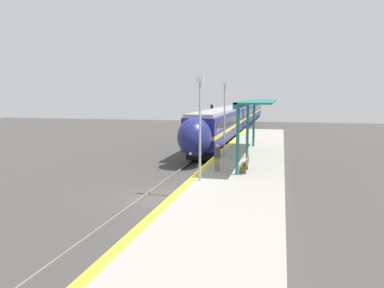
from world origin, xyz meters
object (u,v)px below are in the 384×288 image
(person_waiting, at_px, (217,157))
(platform_bench, at_px, (246,164))
(train, at_px, (241,115))
(lamppost_near, at_px, (200,123))
(railway_signal, at_px, (212,118))
(lamppost_mid, at_px, (225,114))

(person_waiting, bearing_deg, platform_bench, 3.70)
(train, xyz_separation_m, lamppost_near, (2.25, -41.00, 1.81))
(platform_bench, bearing_deg, lamppost_near, -127.25)
(platform_bench, bearing_deg, person_waiting, -176.30)
(railway_signal, relative_size, lamppost_near, 0.80)
(person_waiting, xyz_separation_m, lamppost_mid, (-0.48, 5.90, 2.28))
(person_waiting, relative_size, railway_signal, 0.38)
(lamppost_near, bearing_deg, train, 93.14)
(train, bearing_deg, platform_bench, -83.39)
(lamppost_near, bearing_deg, lamppost_mid, 90.00)
(person_waiting, xyz_separation_m, lamppost_near, (-0.48, -2.74, 2.28))
(platform_bench, xyz_separation_m, person_waiting, (-1.69, -0.11, 0.37))
(train, relative_size, platform_bench, 39.00)
(person_waiting, height_order, railway_signal, railway_signal)
(person_waiting, relative_size, lamppost_mid, 0.30)
(railway_signal, xyz_separation_m, lamppost_near, (4.19, -25.90, 1.43))
(train, bearing_deg, lamppost_near, -86.86)
(lamppost_near, xyz_separation_m, lamppost_mid, (0.00, 8.65, 0.00))
(railway_signal, bearing_deg, lamppost_near, -80.82)
(platform_bench, bearing_deg, train, 96.61)
(train, xyz_separation_m, platform_bench, (4.42, -38.15, -0.84))
(lamppost_near, height_order, lamppost_mid, same)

